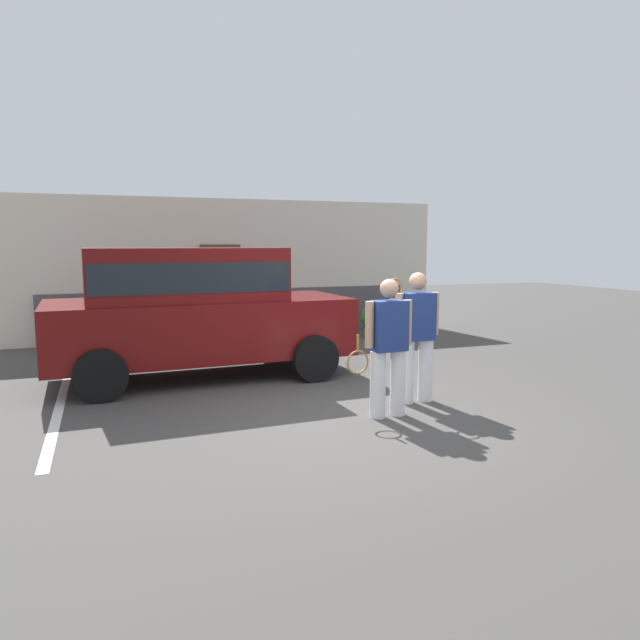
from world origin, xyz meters
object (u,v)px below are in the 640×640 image
(potted_plant_by_porch, at_px, (372,319))
(tennis_player_man, at_px, (388,346))
(tennis_player_woman, at_px, (416,335))
(parked_suv, at_px, (194,306))

(potted_plant_by_porch, bearing_deg, tennis_player_man, -113.68)
(tennis_player_man, height_order, potted_plant_by_porch, tennis_player_man)
(tennis_player_woman, height_order, potted_plant_by_porch, tennis_player_woman)
(parked_suv, relative_size, potted_plant_by_porch, 6.50)
(tennis_player_woman, xyz_separation_m, potted_plant_by_porch, (1.88, 5.32, -0.51))
(parked_suv, distance_m, tennis_player_man, 3.52)
(parked_suv, distance_m, potted_plant_by_porch, 5.31)
(parked_suv, distance_m, tennis_player_woman, 3.57)
(tennis_player_man, xyz_separation_m, potted_plant_by_porch, (2.54, 5.78, -0.48))
(tennis_player_man, xyz_separation_m, tennis_player_woman, (0.66, 0.47, 0.03))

